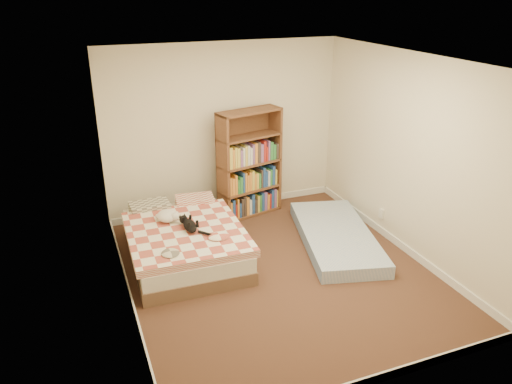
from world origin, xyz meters
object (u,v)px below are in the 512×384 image
object	(u,v)px
floor_mattress	(336,237)
white_dog	(168,216)
black_cat	(190,225)
bed	(184,240)
bookshelf	(249,177)

from	to	relation	value
floor_mattress	white_dog	world-z (taller)	white_dog
floor_mattress	black_cat	size ratio (longest dim) A/B	3.47
bed	floor_mattress	world-z (taller)	bed
floor_mattress	black_cat	xyz separation A→B (m)	(-1.93, 0.24, 0.42)
bookshelf	white_dog	bearing A→B (deg)	-164.01
bed	floor_mattress	xyz separation A→B (m)	(1.98, -0.40, -0.14)
floor_mattress	white_dog	bearing A→B (deg)	-179.98
bed	black_cat	xyz separation A→B (m)	(0.05, -0.15, 0.28)
bed	floor_mattress	bearing A→B (deg)	-9.48
bookshelf	black_cat	xyz separation A→B (m)	(-1.19, -1.09, -0.07)
bed	bookshelf	distance (m)	1.59
floor_mattress	white_dog	size ratio (longest dim) A/B	6.47
bookshelf	floor_mattress	distance (m)	1.60
bookshelf	black_cat	distance (m)	1.61
bed	bookshelf	world-z (taller)	bookshelf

